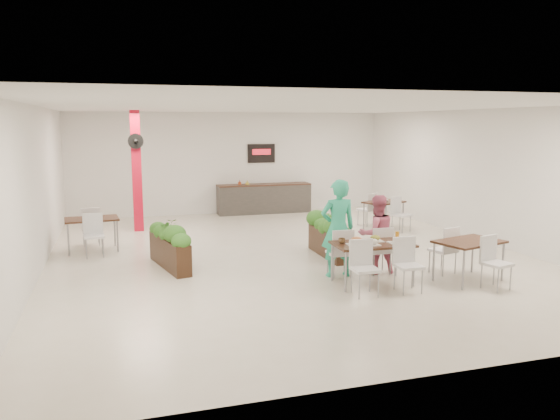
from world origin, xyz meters
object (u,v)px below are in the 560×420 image
object	(u,v)px
main_table	(372,249)
side_table_a	(92,224)
planter_right	(328,234)
red_column	(137,170)
diner_woman	(376,234)
planter_left	(169,243)
service_counter	(264,198)
side_table_c	(469,247)
side_table_b	(384,206)
diner_man	(338,228)

from	to	relation	value
main_table	side_table_a	bearing A→B (deg)	139.47
planter_right	red_column	bearing A→B (deg)	132.64
main_table	diner_woman	size ratio (longest dim) A/B	1.10
planter_right	planter_left	bearing A→B (deg)	179.22
red_column	service_counter	size ratio (longest dim) A/B	1.07
main_table	planter_right	xyz separation A→B (m)	(0.02, 2.16, -0.15)
main_table	side_table_c	world-z (taller)	same
service_counter	side_table_b	size ratio (longest dim) A/B	1.82
diner_woman	planter_right	xyz separation A→B (m)	(-0.39, 1.51, -0.27)
service_counter	planter_left	world-z (taller)	service_counter
diner_man	side_table_c	distance (m)	2.40
service_counter	side_table_b	distance (m)	4.26
planter_left	side_table_c	xyz separation A→B (m)	(5.14, -2.54, 0.12)
red_column	side_table_c	world-z (taller)	red_column
main_table	side_table_c	size ratio (longest dim) A/B	0.99
diner_man	side_table_a	xyz separation A→B (m)	(-4.50, 3.52, -0.29)
red_column	diner_man	bearing A→B (deg)	-58.92
planter_left	main_table	bearing A→B (deg)	-33.28
red_column	diner_man	distance (m)	6.62
diner_woman	side_table_b	xyz separation A→B (m)	(2.25, 4.02, -0.14)
side_table_c	red_column	bearing A→B (deg)	115.05
main_table	planter_right	size ratio (longest dim) A/B	0.92
main_table	diner_woman	world-z (taller)	diner_woman
planter_left	side_table_c	bearing A→B (deg)	-26.27
diner_man	side_table_c	xyz separation A→B (m)	(2.17, -0.99, -0.30)
planter_left	red_column	bearing A→B (deg)	95.95
diner_woman	diner_man	bearing A→B (deg)	2.11
side_table_a	red_column	bearing A→B (deg)	57.37
main_table	planter_right	bearing A→B (deg)	89.55
side_table_b	diner_man	bearing A→B (deg)	-150.80
red_column	diner_man	world-z (taller)	red_column
side_table_a	service_counter	bearing A→B (deg)	32.82
service_counter	side_table_a	xyz separation A→B (m)	(-5.10, -3.98, 0.13)
main_table	red_column	bearing A→B (deg)	121.05
diner_woman	side_table_a	xyz separation A→B (m)	(-5.30, 3.52, -0.13)
red_column	service_counter	distance (m)	4.56
side_table_c	planter_right	bearing A→B (deg)	110.25
main_table	planter_left	size ratio (longest dim) A/B	0.89
planter_right	side_table_c	size ratio (longest dim) A/B	1.08
main_table	planter_right	distance (m)	2.17
side_table_b	planter_left	bearing A→B (deg)	178.69
diner_man	diner_woman	xyz separation A→B (m)	(0.80, 0.00, -0.16)
main_table	planter_left	distance (m)	4.03
main_table	diner_man	bearing A→B (deg)	120.80
service_counter	side_table_c	distance (m)	8.63
red_column	diner_woman	distance (m)	7.09
planter_right	side_table_b	size ratio (longest dim) A/B	1.10
red_column	diner_woman	xyz separation A→B (m)	(4.20, -5.64, -0.88)
planter_left	side_table_a	xyz separation A→B (m)	(-1.53, 1.97, 0.12)
diner_man	diner_woman	distance (m)	0.82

